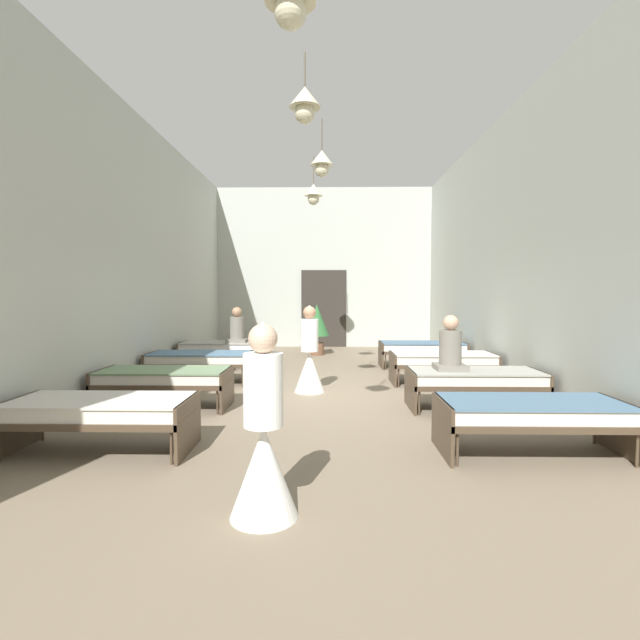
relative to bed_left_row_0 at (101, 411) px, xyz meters
The scene contains 15 objects.
ground_plane 3.68m from the bed_left_row_0, 51.39° to the left, with size 7.25×14.30×0.10m, color #7A6B56.
room_shell 5.27m from the bed_left_row_0, 62.08° to the left, with size 7.05×13.90×4.95m.
bed_left_row_0 is the anchor object (origin of this frame).
bed_right_row_0 4.55m from the bed_left_row_0, ahead, with size 1.90×0.84×0.57m.
bed_left_row_1 1.90m from the bed_left_row_0, 90.00° to the left, with size 1.90×0.84×0.57m.
bed_right_row_1 4.93m from the bed_left_row_0, 22.66° to the left, with size 1.90×0.84×0.57m.
bed_left_row_2 3.80m from the bed_left_row_0, 90.00° to the left, with size 1.90×0.84×0.57m.
bed_right_row_2 5.93m from the bed_left_row_0, 39.86° to the left, with size 1.90×0.84×0.57m.
bed_left_row_3 5.70m from the bed_left_row_0, 90.00° to the left, with size 1.90×0.84×0.57m.
bed_right_row_3 7.29m from the bed_left_row_0, 51.39° to the left, with size 1.90×0.84×0.57m.
nurse_near_aisle 3.69m from the bed_left_row_0, 55.27° to the left, with size 0.52×0.52×1.49m.
nurse_mid_aisle 2.39m from the bed_left_row_0, 36.06° to the right, with size 0.52×0.52×1.49m.
patient_seated_primary 4.64m from the bed_left_row_0, 24.66° to the left, with size 0.44×0.44×0.80m.
patient_seated_secondary 5.63m from the bed_left_row_0, 86.43° to the left, with size 0.44×0.44×0.80m.
potted_plant 8.04m from the bed_left_row_0, 74.80° to the left, with size 0.67×0.67×1.39m.
Camera 1 is at (0.14, -7.68, 1.70)m, focal length 26.04 mm.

